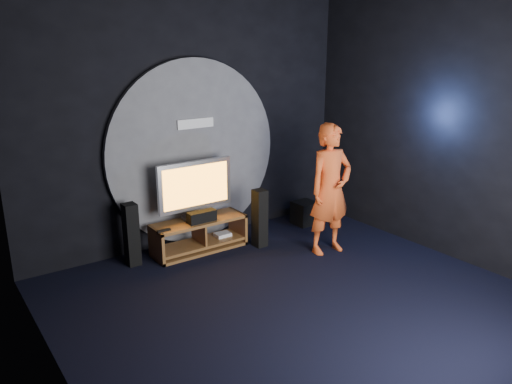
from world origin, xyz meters
TOP-DOWN VIEW (x-y plane):
  - floor at (0.00, 0.00)m, footprint 5.00×5.00m
  - back_wall at (0.00, 2.50)m, footprint 5.00×0.04m
  - left_wall at (-2.50, 0.00)m, footprint 0.04×5.00m
  - right_wall at (2.50, 0.00)m, footprint 0.04×5.00m
  - wall_disc_panel at (0.00, 2.44)m, footprint 2.60×0.11m
  - media_console at (-0.18, 2.05)m, footprint 1.32×0.45m
  - tv at (-0.19, 2.12)m, footprint 1.09×0.22m
  - center_speaker at (-0.19, 1.96)m, footprint 0.40×0.15m
  - remote at (-0.76, 1.93)m, footprint 0.18×0.05m
  - tower_speaker_left at (-1.12, 2.15)m, footprint 0.17×0.18m
  - tower_speaker_right at (0.59, 1.70)m, footprint 0.17×0.18m
  - subwoofer at (1.70, 2.01)m, footprint 0.33×0.33m
  - player at (1.26, 1.00)m, footprint 0.68×0.48m

SIDE VIEW (x-z plane):
  - floor at x=0.00m, z-range 0.00..0.00m
  - subwoofer at x=1.70m, z-range 0.00..0.37m
  - media_console at x=-0.18m, z-range -0.03..0.42m
  - tower_speaker_left at x=-1.12m, z-range 0.00..0.83m
  - tower_speaker_right at x=0.59m, z-range 0.00..0.83m
  - remote at x=-0.76m, z-range 0.45..0.47m
  - center_speaker at x=-0.19m, z-range 0.45..0.60m
  - player at x=1.26m, z-range 0.00..1.79m
  - tv at x=-0.19m, z-range 0.49..1.30m
  - wall_disc_panel at x=0.00m, z-range 0.00..2.60m
  - back_wall at x=0.00m, z-range 0.00..3.50m
  - left_wall at x=-2.50m, z-range 0.00..3.50m
  - right_wall at x=2.50m, z-range 0.00..3.50m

